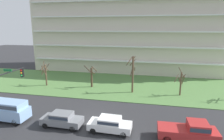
# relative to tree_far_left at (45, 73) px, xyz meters

# --- Properties ---
(ground) EXTENTS (160.00, 160.00, 0.00)m
(ground) POSITION_rel_tree_far_left_xyz_m (12.50, -10.97, -2.38)
(ground) COLOR #2D2D30
(grass_lawn_strip) EXTENTS (80.00, 16.00, 0.08)m
(grass_lawn_strip) POSITION_rel_tree_far_left_xyz_m (12.50, 3.03, -2.34)
(grass_lawn_strip) COLOR #547F42
(grass_lawn_strip) RESTS_ON ground
(apartment_building) EXTENTS (43.83, 13.07, 19.11)m
(apartment_building) POSITION_rel_tree_far_left_xyz_m (12.50, 17.09, 7.18)
(apartment_building) COLOR beige
(apartment_building) RESTS_ON ground
(tree_far_left) EXTENTS (1.71, 1.90, 4.57)m
(tree_far_left) POSITION_rel_tree_far_left_xyz_m (0.00, 0.00, 0.00)
(tree_far_left) COLOR brown
(tree_far_left) RESTS_ON ground
(tree_left) EXTENTS (2.22, 1.71, 4.03)m
(tree_left) POSITION_rel_tree_far_left_xyz_m (8.47, 0.72, -0.30)
(tree_left) COLOR #4C3828
(tree_left) RESTS_ON ground
(tree_center) EXTENTS (1.50, 1.41, 6.04)m
(tree_center) POSITION_rel_tree_far_left_xyz_m (15.78, -0.53, 0.91)
(tree_center) COLOR brown
(tree_center) RESTS_ON ground
(tree_right) EXTENTS (1.68, 1.61, 4.62)m
(tree_right) POSITION_rel_tree_far_left_xyz_m (23.23, -0.39, -0.20)
(tree_right) COLOR brown
(tree_right) RESTS_ON ground
(sedan_gray_near_left) EXTENTS (4.42, 1.86, 1.57)m
(sedan_gray_near_left) POSITION_rel_tree_far_left_xyz_m (9.53, -12.97, -1.51)
(sedan_gray_near_left) COLOR slate
(sedan_gray_near_left) RESTS_ON ground
(van_blue_center_left) EXTENTS (5.26, 2.17, 2.36)m
(van_blue_center_left) POSITION_rel_tree_far_left_xyz_m (2.66, -12.97, -0.98)
(van_blue_center_left) COLOR #8CB2E0
(van_blue_center_left) RESTS_ON ground
(pickup_red_center_right) EXTENTS (5.45, 2.14, 1.95)m
(pickup_red_center_right) POSITION_rel_tree_far_left_xyz_m (22.49, -12.97, -1.36)
(pickup_red_center_right) COLOR #B22828
(pickup_red_center_right) RESTS_ON ground
(sedan_white_near_right) EXTENTS (4.44, 1.91, 1.57)m
(sedan_white_near_right) POSITION_rel_tree_far_left_xyz_m (14.81, -12.97, -1.51)
(sedan_white_near_right) COLOR white
(sedan_white_near_right) RESTS_ON ground
(traffic_signal_mast) EXTENTS (0.90, 5.34, 6.55)m
(traffic_signal_mast) POSITION_rel_tree_far_left_xyz_m (5.00, -15.81, 2.10)
(traffic_signal_mast) COLOR black
(traffic_signal_mast) RESTS_ON ground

